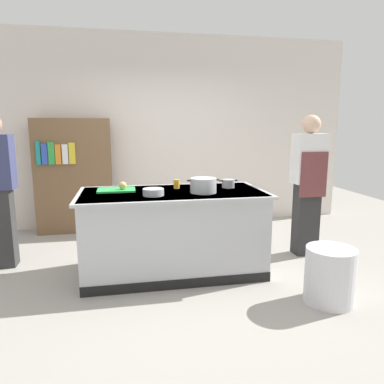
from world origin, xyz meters
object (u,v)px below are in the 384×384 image
Objects in this scene: bookshelf at (74,176)px; sauce_pan at (228,184)px; trash_bin at (330,275)px; person_chef at (308,182)px; juice_cup at (177,184)px; onion at (123,186)px; stock_pot at (203,185)px; mixing_bowl at (153,192)px.

sauce_pan is at bearing -41.52° from bookshelf.
bookshelf is (-2.53, 2.77, 0.60)m from trash_bin.
juice_cup is at bearing 107.04° from person_chef.
person_chef reaches higher than trash_bin.
juice_cup reaches higher than sauce_pan.
person_chef is at bearing -27.80° from bookshelf.
onion reaches higher than juice_cup.
stock_pot is at bearing 139.29° from trash_bin.
stock_pot is 1.49m from trash_bin.
person_chef reaches higher than sauce_pan.
mixing_bowl is 0.47m from juice_cup.
onion is 0.86m from stock_pot.
sauce_pan is 2.53m from bookshelf.
stock_pot is at bearing -52.51° from juice_cup.
onion is 0.40× the size of sauce_pan.
onion is 1.83m from bookshelf.
bookshelf is at bearing 132.46° from trash_bin.
onion is at bearing -173.44° from juice_cup.
bookshelf is at bearing 138.48° from sauce_pan.
stock_pot is 1.64× the size of sauce_pan.
juice_cup is at bearing 6.56° from onion.
bookshelf reaches higher than stock_pot.
bookshelf reaches higher than juice_cup.
trash_bin is at bearing -43.41° from juice_cup.
trash_bin is at bearing -47.54° from bookshelf.
trash_bin is at bearing 176.29° from person_chef.
person_chef is at bearing 12.53° from mixing_bowl.
mixing_bowl is at bearing -128.34° from juice_cup.
sauce_pan is at bearing 120.38° from trash_bin.
juice_cup is (0.59, 0.07, -0.01)m from onion.
mixing_bowl is 1.84m from trash_bin.
bookshelf is at bearing 113.16° from onion.
onion is 2.23m from trash_bin.
stock_pot reaches higher than juice_cup.
stock_pot is 0.66× the size of trash_bin.
stock_pot is (0.83, -0.24, 0.02)m from onion.
onion is at bearing -179.80° from sauce_pan.
bookshelf reaches higher than trash_bin.
trash_bin is 3.80m from bookshelf.
stock_pot reaches higher than sauce_pan.
person_chef is (1.40, 0.37, -0.06)m from stock_pot.
person_chef is 1.01× the size of bookshelf.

